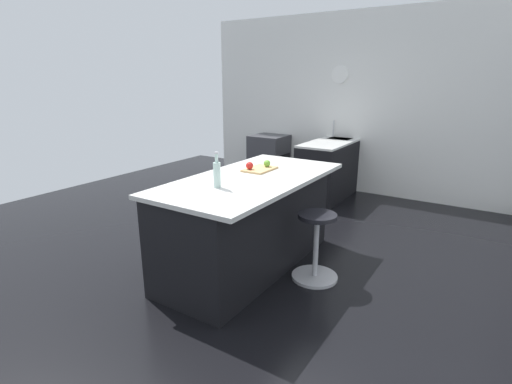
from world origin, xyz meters
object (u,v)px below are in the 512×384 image
Objects in this scene: oven_range at (269,159)px; kitchen_island at (248,222)px; apple_red at (250,166)px; stool_by_window at (316,249)px; water_bottle at (217,174)px; apple_green at (267,163)px; cutting_board at (260,169)px.

oven_range is 0.42× the size of kitchen_island.
stool_by_window is at bearing 84.79° from apple_red.
apple_red is (-0.07, -0.80, 0.69)m from stool_by_window.
kitchen_island is (2.98, 1.53, 0.04)m from oven_range.
oven_range is 2.77× the size of water_bottle.
water_bottle reaches higher than oven_range.
apple_green is 0.22m from apple_red.
water_bottle is (0.66, 0.10, 0.06)m from apple_red.
water_bottle is at bearing 0.86° from apple_green.
apple_red is at bearing 27.03° from oven_range.
apple_green is at bearing -177.65° from kitchen_island.
oven_range is 3.82m from water_bottle.
stool_by_window is at bearing 76.91° from cutting_board.
apple_green is (-0.10, 0.03, 0.05)m from cutting_board.
cutting_board is at bearing -171.60° from kitchen_island.
apple_green is at bearing 164.78° from cutting_board.
oven_range is at bearing -152.97° from apple_red.
apple_red is at bearing -151.66° from kitchen_island.
water_bottle reaches higher than apple_green.
apple_red is at bearing -95.21° from stool_by_window.
apple_green is at bearing 30.24° from oven_range.
kitchen_island is at bearing 8.40° from cutting_board.
cutting_board is (2.69, 1.48, 0.52)m from oven_range.
cutting_board is at bearing -103.09° from stool_by_window.
apple_red reaches higher than cutting_board.
apple_green is at bearing -110.86° from stool_by_window.
kitchen_island is 0.57m from apple_red.
oven_range is 11.37× the size of apple_red.
cutting_board is at bearing -15.22° from apple_green.
kitchen_island is 6.64× the size of water_bottle.
kitchen_island is 3.16× the size of stool_by_window.
stool_by_window is 1.82× the size of cutting_board.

